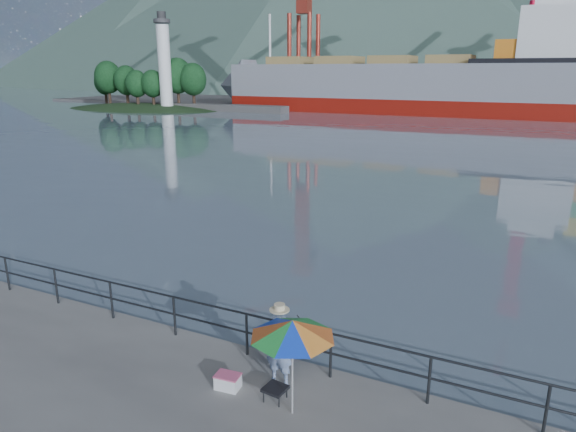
{
  "coord_description": "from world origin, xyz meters",
  "views": [
    {
      "loc": [
        6.32,
        -7.09,
        6.16
      ],
      "look_at": [
        -0.08,
        6.0,
        2.0
      ],
      "focal_mm": 32.0,
      "sensor_mm": 36.0,
      "label": 1
    }
  ],
  "objects_px": {
    "fisherman": "(280,348)",
    "beach_umbrella": "(292,329)",
    "bulk_carrier": "(426,85)",
    "cooler_bag": "(228,382)"
  },
  "relations": [
    {
      "from": "beach_umbrella",
      "to": "cooler_bag",
      "type": "bearing_deg",
      "value": 174.83
    },
    {
      "from": "fisherman",
      "to": "cooler_bag",
      "type": "xyz_separation_m",
      "value": [
        -0.87,
        -0.58,
        -0.68
      ]
    },
    {
      "from": "fisherman",
      "to": "beach_umbrella",
      "type": "bearing_deg",
      "value": -49.44
    },
    {
      "from": "beach_umbrella",
      "to": "bulk_carrier",
      "type": "relative_size",
      "value": 0.03
    },
    {
      "from": "beach_umbrella",
      "to": "cooler_bag",
      "type": "xyz_separation_m",
      "value": [
        -1.5,
        0.14,
        -1.61
      ]
    },
    {
      "from": "bulk_carrier",
      "to": "cooler_bag",
      "type": "bearing_deg",
      "value": -81.3
    },
    {
      "from": "fisherman",
      "to": "bulk_carrier",
      "type": "height_order",
      "value": "bulk_carrier"
    },
    {
      "from": "beach_umbrella",
      "to": "cooler_bag",
      "type": "height_order",
      "value": "beach_umbrella"
    },
    {
      "from": "beach_umbrella",
      "to": "bulk_carrier",
      "type": "bearing_deg",
      "value": 99.84
    },
    {
      "from": "fisherman",
      "to": "bulk_carrier",
      "type": "bearing_deg",
      "value": 99.01
    }
  ]
}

